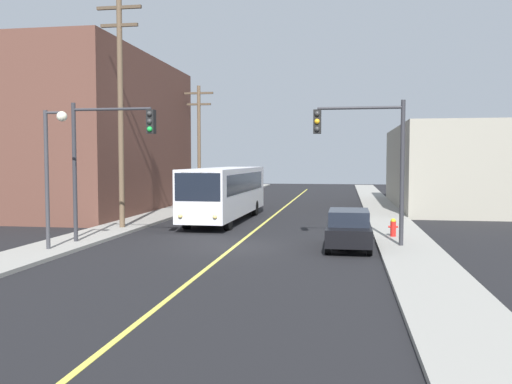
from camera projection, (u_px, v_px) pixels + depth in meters
The scene contains 14 objects.
ground_plane at pixel (235, 247), 23.15m from camera, with size 120.00×120.00×0.00m, color black.
sidewalk_left at pixel (153, 217), 34.17m from camera, with size 2.50×90.00×0.15m, color gray.
sidewalk_right at pixel (390, 222), 31.83m from camera, with size 2.50×90.00×0.15m, color gray.
lane_stripe_center at pixel (278, 213), 37.93m from camera, with size 0.16×60.00×0.01m, color #D8CC4C.
building_left_brick at pixel (88, 136), 38.69m from camera, with size 10.00×18.00×10.81m.
building_right_warehouse at pixel (476, 167), 41.48m from camera, with size 12.00×18.61×6.20m.
city_bus at pixel (226, 191), 32.74m from camera, with size 2.79×12.20×3.20m.
parked_car_black at pixel (349, 229), 22.60m from camera, with size 1.85×4.41×1.62m.
utility_pole_near at pixel (120, 103), 28.22m from camera, with size 2.40×0.28×11.97m.
utility_pole_mid at pixel (199, 139), 44.46m from camera, with size 2.40×0.28×9.56m.
traffic_signal_left_corner at pixel (108, 146), 23.20m from camera, with size 3.75×0.48×6.00m.
traffic_signal_right_corner at pixel (365, 145), 22.55m from camera, with size 3.75×0.48×6.00m.
street_lamp_left at pixel (52, 159), 21.44m from camera, with size 0.98×0.40×5.50m.
fire_hydrant at pixel (393, 227), 25.15m from camera, with size 0.44×0.26×0.84m.
Camera 1 is at (4.62, -22.52, 3.72)m, focal length 38.15 mm.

